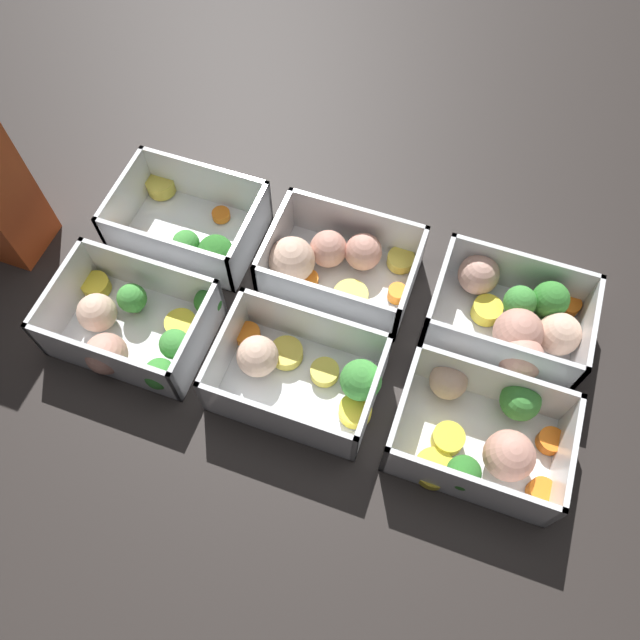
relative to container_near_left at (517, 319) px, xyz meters
The scene contains 7 objects.
ground_plane 0.20m from the container_near_left, 19.19° to the left, with size 4.00×4.00×0.00m, color #282321.
container_near_left is the anchor object (origin of this frame).
container_near_center 0.20m from the container_near_left, ahead, with size 0.16×0.11×0.06m.
container_near_right 0.36m from the container_near_left, ahead, with size 0.16×0.12×0.06m.
container_far_left 0.13m from the container_near_left, 88.05° to the left, with size 0.16×0.13×0.06m.
container_far_center 0.22m from the container_near_left, 34.53° to the left, with size 0.16×0.11×0.06m.
container_far_right 0.39m from the container_near_left, 20.59° to the left, with size 0.16×0.13×0.06m.
Camera 1 is at (-0.10, 0.28, 0.58)m, focal length 35.00 mm.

